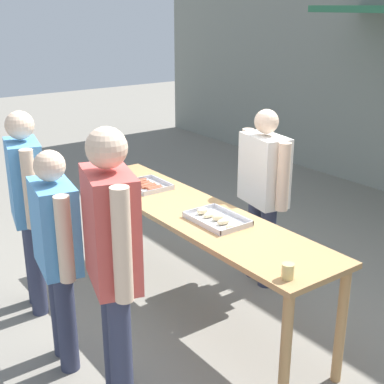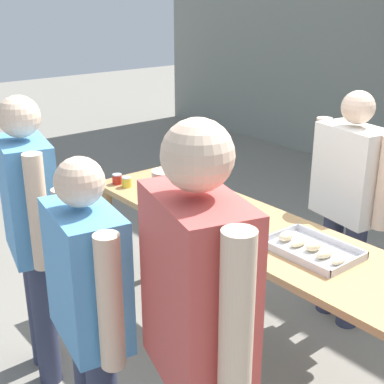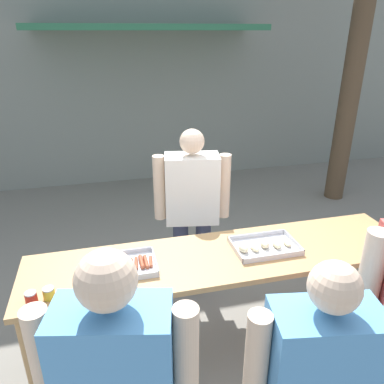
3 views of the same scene
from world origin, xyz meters
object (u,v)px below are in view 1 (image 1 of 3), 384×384
object	(u,v)px
condiment_jar_mustard	(97,173)
beer_cup	(288,271)
person_server_behind_table	(264,184)
person_customer_with_cup	(112,250)
food_tray_buns	(216,219)
food_tray_sausages	(148,186)
person_customer_waiting_in_line	(57,244)
condiment_jar_ketchup	(103,175)
person_customer_holding_hotdog	(27,197)

from	to	relation	value
condiment_jar_mustard	beer_cup	size ratio (longest dim) A/B	0.75
person_server_behind_table	person_customer_with_cup	world-z (taller)	person_customer_with_cup
food_tray_buns	person_server_behind_table	world-z (taller)	person_server_behind_table
food_tray_sausages	condiment_jar_mustard	xyz separation A→B (m)	(-0.57, -0.22, 0.02)
food_tray_sausages	person_customer_waiting_in_line	size ratio (longest dim) A/B	0.24
condiment_jar_ketchup	person_customer_with_cup	bearing A→B (deg)	-25.38
food_tray_buns	person_customer_with_cup	size ratio (longest dim) A/B	0.26
food_tray_buns	condiment_jar_mustard	xyz separation A→B (m)	(-1.55, -0.22, 0.02)
food_tray_sausages	condiment_jar_ketchup	xyz separation A→B (m)	(-0.47, -0.20, 0.02)
beer_cup	person_customer_waiting_in_line	world-z (taller)	person_customer_waiting_in_line
food_tray_buns	person_customer_holding_hotdog	distance (m)	1.52
food_tray_sausages	food_tray_buns	distance (m)	0.98
beer_cup	person_customer_waiting_in_line	distance (m)	1.54
person_server_behind_table	person_customer_waiting_in_line	bearing A→B (deg)	-77.79
beer_cup	person_customer_waiting_in_line	xyz separation A→B (m)	(-1.22, -0.94, -0.02)
food_tray_buns	person_customer_with_cup	bearing A→B (deg)	-72.64
condiment_jar_ketchup	beer_cup	xyz separation A→B (m)	(2.41, -0.01, 0.01)
person_server_behind_table	person_customer_waiting_in_line	distance (m)	1.96
condiment_jar_mustard	person_customer_waiting_in_line	distance (m)	1.59
condiment_jar_ketchup	beer_cup	bearing A→B (deg)	-0.31
food_tray_buns	person_customer_waiting_in_line	size ratio (longest dim) A/B	0.29
condiment_jar_mustard	person_server_behind_table	bearing A→B (deg)	39.98
beer_cup	condiment_jar_mustard	bearing A→B (deg)	-179.92
condiment_jar_ketchup	condiment_jar_mustard	bearing A→B (deg)	-170.16
condiment_jar_mustard	person_server_behind_table	size ratio (longest dim) A/B	0.04
person_customer_with_cup	person_server_behind_table	bearing A→B (deg)	-54.32
person_customer_holding_hotdog	food_tray_sausages	bearing A→B (deg)	-83.45
beer_cup	person_server_behind_table	bearing A→B (deg)	141.68
food_tray_sausages	person_customer_with_cup	xyz separation A→B (m)	(1.31, -1.05, 0.16)
condiment_jar_ketchup	beer_cup	world-z (taller)	beer_cup
person_server_behind_table	condiment_jar_mustard	bearing A→B (deg)	-129.69
food_tray_buns	condiment_jar_mustard	bearing A→B (deg)	-172.02
beer_cup	person_customer_with_cup	xyz separation A→B (m)	(-0.62, -0.83, 0.13)
person_customer_holding_hotdog	person_server_behind_table	bearing A→B (deg)	-99.46
person_server_behind_table	person_customer_waiting_in_line	world-z (taller)	person_server_behind_table
condiment_jar_mustard	beer_cup	distance (m)	2.50
food_tray_sausages	person_customer_with_cup	bearing A→B (deg)	-38.69
food_tray_sausages	condiment_jar_mustard	distance (m)	0.61
condiment_jar_mustard	person_server_behind_table	world-z (taller)	person_server_behind_table
food_tray_sausages	food_tray_buns	xyz separation A→B (m)	(0.98, -0.00, 0.00)
food_tray_buns	condiment_jar_ketchup	distance (m)	1.47
food_tray_buns	person_server_behind_table	size ratio (longest dim) A/B	0.29
food_tray_sausages	beer_cup	bearing A→B (deg)	-6.38
condiment_jar_mustard	person_customer_holding_hotdog	bearing A→B (deg)	-61.45
food_tray_buns	condiment_jar_ketchup	bearing A→B (deg)	-172.14
person_customer_with_cup	food_tray_buns	bearing A→B (deg)	-56.72
person_customer_waiting_in_line	beer_cup	bearing A→B (deg)	-132.41
food_tray_sausages	person_customer_holding_hotdog	bearing A→B (deg)	-96.44
beer_cup	person_server_behind_table	xyz separation A→B (m)	(-1.29, 1.02, -0.00)
person_customer_holding_hotdog	person_customer_with_cup	bearing A→B (deg)	-166.99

